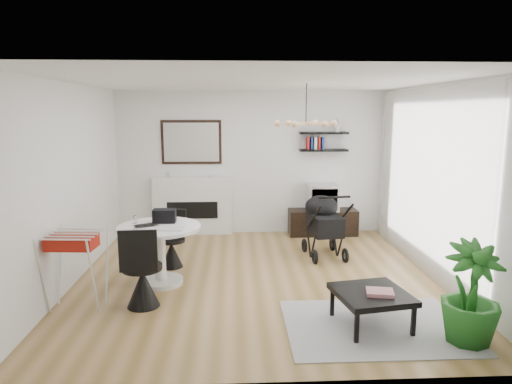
{
  "coord_description": "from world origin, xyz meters",
  "views": [
    {
      "loc": [
        -0.31,
        -6.09,
        2.32
      ],
      "look_at": [
        0.01,
        0.4,
        1.17
      ],
      "focal_mm": 32.0,
      "sensor_mm": 36.0,
      "label": 1
    }
  ],
  "objects_px": {
    "tv_console": "(323,222)",
    "potted_plant": "(471,293)",
    "drying_rack": "(76,269)",
    "fireplace": "(193,199)",
    "crt_tv": "(322,197)",
    "coffee_table": "(372,295)",
    "stroller": "(324,227)",
    "dining_table": "(160,246)"
  },
  "relations": [
    {
      "from": "tv_console",
      "to": "potted_plant",
      "type": "relative_size",
      "value": 1.22
    },
    {
      "from": "drying_rack",
      "to": "fireplace",
      "type": "bearing_deg",
      "value": 76.19
    },
    {
      "from": "fireplace",
      "to": "crt_tv",
      "type": "relative_size",
      "value": 3.84
    },
    {
      "from": "crt_tv",
      "to": "coffee_table",
      "type": "bearing_deg",
      "value": -92.69
    },
    {
      "from": "fireplace",
      "to": "crt_tv",
      "type": "bearing_deg",
      "value": -3.76
    },
    {
      "from": "tv_console",
      "to": "crt_tv",
      "type": "bearing_deg",
      "value": -170.07
    },
    {
      "from": "tv_console",
      "to": "potted_plant",
      "type": "bearing_deg",
      "value": -80.69
    },
    {
      "from": "drying_rack",
      "to": "coffee_table",
      "type": "height_order",
      "value": "drying_rack"
    },
    {
      "from": "tv_console",
      "to": "crt_tv",
      "type": "xyz_separation_m",
      "value": [
        -0.02,
        -0.0,
        0.49
      ]
    },
    {
      "from": "drying_rack",
      "to": "potted_plant",
      "type": "distance_m",
      "value": 4.35
    },
    {
      "from": "crt_tv",
      "to": "drying_rack",
      "type": "distance_m",
      "value": 4.73
    },
    {
      "from": "fireplace",
      "to": "stroller",
      "type": "xyz_separation_m",
      "value": [
        2.23,
        -1.43,
        -0.22
      ]
    },
    {
      "from": "tv_console",
      "to": "crt_tv",
      "type": "height_order",
      "value": "crt_tv"
    },
    {
      "from": "fireplace",
      "to": "coffee_table",
      "type": "height_order",
      "value": "fireplace"
    },
    {
      "from": "drying_rack",
      "to": "potted_plant",
      "type": "relative_size",
      "value": 0.89
    },
    {
      "from": "potted_plant",
      "to": "dining_table",
      "type": "bearing_deg",
      "value": 152.28
    },
    {
      "from": "fireplace",
      "to": "coffee_table",
      "type": "relative_size",
      "value": 2.49
    },
    {
      "from": "potted_plant",
      "to": "coffee_table",
      "type": "bearing_deg",
      "value": 155.54
    },
    {
      "from": "crt_tv",
      "to": "coffee_table",
      "type": "relative_size",
      "value": 0.65
    },
    {
      "from": "drying_rack",
      "to": "stroller",
      "type": "bearing_deg",
      "value": 33.81
    },
    {
      "from": "tv_console",
      "to": "drying_rack",
      "type": "xyz_separation_m",
      "value": [
        -3.55,
        -3.14,
        0.25
      ]
    },
    {
      "from": "crt_tv",
      "to": "drying_rack",
      "type": "height_order",
      "value": "crt_tv"
    },
    {
      "from": "crt_tv",
      "to": "drying_rack",
      "type": "xyz_separation_m",
      "value": [
        -3.53,
        -3.14,
        -0.23
      ]
    },
    {
      "from": "tv_console",
      "to": "coffee_table",
      "type": "bearing_deg",
      "value": -92.97
    },
    {
      "from": "dining_table",
      "to": "potted_plant",
      "type": "distance_m",
      "value": 3.8
    },
    {
      "from": "drying_rack",
      "to": "coffee_table",
      "type": "xyz_separation_m",
      "value": [
        3.35,
        -0.62,
        -0.14
      ]
    },
    {
      "from": "dining_table",
      "to": "potted_plant",
      "type": "height_order",
      "value": "potted_plant"
    },
    {
      "from": "stroller",
      "to": "potted_plant",
      "type": "distance_m",
      "value": 3.03
    },
    {
      "from": "potted_plant",
      "to": "tv_console",
      "type": "bearing_deg",
      "value": 99.31
    },
    {
      "from": "drying_rack",
      "to": "stroller",
      "type": "distance_m",
      "value": 3.8
    },
    {
      "from": "tv_console",
      "to": "drying_rack",
      "type": "bearing_deg",
      "value": -138.45
    },
    {
      "from": "tv_console",
      "to": "stroller",
      "type": "relative_size",
      "value": 1.18
    },
    {
      "from": "fireplace",
      "to": "dining_table",
      "type": "height_order",
      "value": "fireplace"
    },
    {
      "from": "dining_table",
      "to": "coffee_table",
      "type": "distance_m",
      "value": 2.84
    },
    {
      "from": "coffee_table",
      "to": "potted_plant",
      "type": "height_order",
      "value": "potted_plant"
    },
    {
      "from": "fireplace",
      "to": "potted_plant",
      "type": "bearing_deg",
      "value": -53.91
    },
    {
      "from": "tv_console",
      "to": "fireplace",
      "type": "bearing_deg",
      "value": 176.34
    },
    {
      "from": "fireplace",
      "to": "drying_rack",
      "type": "relative_size",
      "value": 2.31
    },
    {
      "from": "tv_console",
      "to": "crt_tv",
      "type": "relative_size",
      "value": 2.28
    },
    {
      "from": "drying_rack",
      "to": "dining_table",
      "type": "bearing_deg",
      "value": 45.24
    },
    {
      "from": "tv_console",
      "to": "coffee_table",
      "type": "height_order",
      "value": "tv_console"
    },
    {
      "from": "dining_table",
      "to": "stroller",
      "type": "height_order",
      "value": "stroller"
    }
  ]
}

